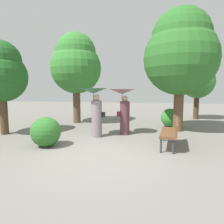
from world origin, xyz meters
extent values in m
plane|color=slate|center=(0.00, 0.00, 0.00)|extent=(40.00, 40.00, 0.00)
cylinder|color=gray|center=(-0.51, 2.07, 0.69)|extent=(0.40, 0.40, 1.39)
sphere|color=tan|center=(-0.51, 2.07, 1.50)|extent=(0.25, 0.25, 0.25)
cylinder|color=#333338|center=(-0.63, 2.08, 1.28)|extent=(0.02, 0.02, 0.75)
cone|color=#33724C|center=(-0.63, 2.08, 1.76)|extent=(1.07, 1.07, 0.20)
cube|color=black|center=(-0.25, 2.07, 0.86)|extent=(0.14, 0.10, 0.20)
cylinder|color=#563338|center=(0.51, 2.62, 0.66)|extent=(0.38, 0.38, 1.33)
sphere|color=tan|center=(0.51, 2.62, 1.43)|extent=(0.24, 0.24, 0.24)
cylinder|color=#333338|center=(0.40, 2.62, 1.25)|extent=(0.02, 0.02, 0.75)
cone|color=gray|center=(0.40, 2.62, 1.72)|extent=(1.04, 1.04, 0.20)
cube|color=maroon|center=(0.26, 2.62, 0.82)|extent=(0.14, 0.10, 0.20)
cylinder|color=#38383D|center=(1.96, 1.83, 0.22)|extent=(0.06, 0.06, 0.44)
cylinder|color=#38383D|center=(2.30, 1.77, 0.22)|extent=(0.06, 0.06, 0.44)
cylinder|color=#38383D|center=(1.75, 0.50, 0.22)|extent=(0.06, 0.06, 0.44)
cylinder|color=#38383D|center=(2.09, 0.45, 0.22)|extent=(0.06, 0.06, 0.44)
cube|color=brown|center=(2.03, 1.14, 0.46)|extent=(0.67, 1.55, 0.08)
cube|color=brown|center=(2.26, 1.10, 0.66)|extent=(0.29, 1.49, 0.35)
cylinder|color=brown|center=(-2.29, 4.96, 1.92)|extent=(0.38, 0.38, 3.84)
sphere|color=#387F33|center=(-2.29, 4.96, 2.88)|extent=(2.64, 2.64, 2.64)
sphere|color=#387F33|center=(-2.29, 4.96, 3.65)|extent=(2.11, 2.11, 2.11)
cylinder|color=#4C3823|center=(4.38, 7.27, 1.50)|extent=(0.30, 0.30, 2.99)
sphere|color=#428C3D|center=(4.38, 7.27, 2.24)|extent=(1.97, 1.97, 1.97)
sphere|color=#428C3D|center=(4.38, 7.27, 2.84)|extent=(1.58, 1.58, 1.58)
cylinder|color=#4C3823|center=(-4.30, 1.91, 1.53)|extent=(0.31, 0.31, 3.07)
sphere|color=#235B23|center=(-4.30, 1.91, 2.30)|extent=(1.98, 1.98, 1.98)
sphere|color=#235B23|center=(-4.30, 1.91, 2.91)|extent=(1.59, 1.59, 1.59)
cylinder|color=brown|center=(2.73, 3.66, 2.06)|extent=(0.41, 0.41, 4.12)
sphere|color=#2D6B28|center=(2.73, 3.66, 3.09)|extent=(3.08, 3.08, 3.08)
sphere|color=#2D6B28|center=(2.73, 3.66, 3.91)|extent=(2.46, 2.46, 2.46)
sphere|color=#387F33|center=(2.52, 4.58, 0.44)|extent=(0.88, 0.88, 0.88)
sphere|color=#2D6B28|center=(-1.83, 0.59, 0.48)|extent=(0.95, 0.95, 0.95)
camera|label=1|loc=(1.23, -5.18, 1.86)|focal=31.72mm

